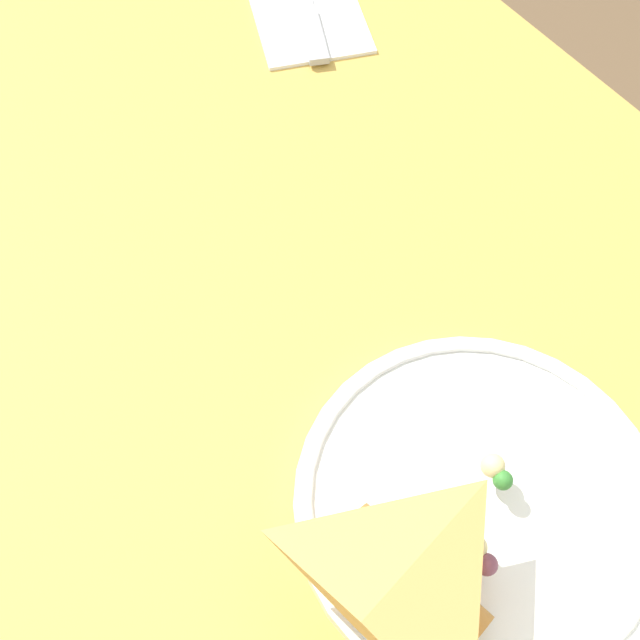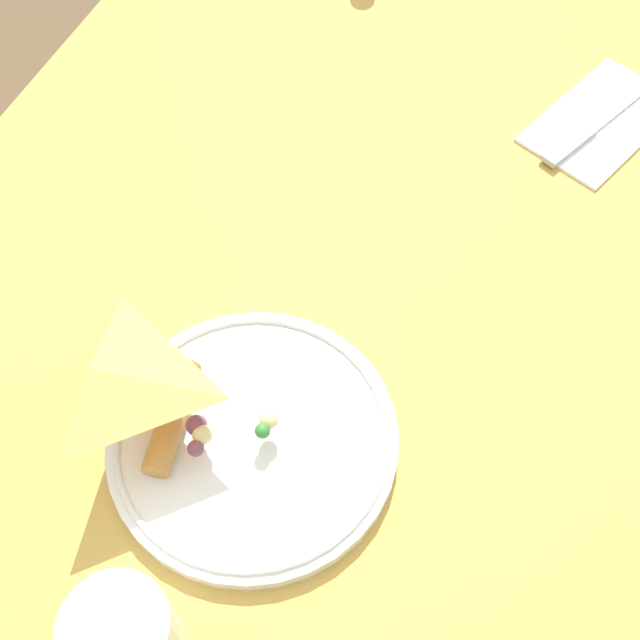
% 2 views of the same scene
% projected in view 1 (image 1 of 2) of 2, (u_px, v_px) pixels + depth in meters
% --- Properties ---
extents(ground_plane, '(6.00, 6.00, 0.00)m').
position_uv_depth(ground_plane, '(313.00, 582.00, 1.25)').
color(ground_plane, brown).
extents(dining_table, '(1.29, 0.81, 0.74)m').
position_uv_depth(dining_table, '(308.00, 415.00, 0.70)').
color(dining_table, gold).
rests_on(dining_table, ground_plane).
extents(plate_pizza, '(0.25, 0.25, 0.05)m').
position_uv_depth(plate_pizza, '(476.00, 506.00, 0.54)').
color(plate_pizza, white).
rests_on(plate_pizza, dining_table).
extents(butter_knife, '(0.19, 0.10, 0.01)m').
position_uv_depth(butter_knife, '(304.00, 2.00, 0.82)').
color(butter_knife, '#B2B2B7').
rests_on(butter_knife, napkin_folded).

